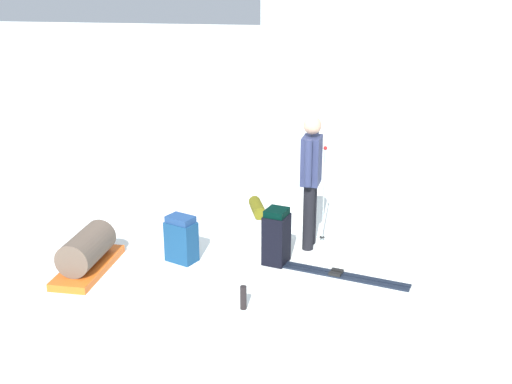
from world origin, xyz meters
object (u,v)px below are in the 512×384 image
ski_poles_planted_near (318,190)px  gear_sled (87,253)px  backpack_bright (181,239)px  sleeping_mat_rolled (257,208)px  skier_standing (311,175)px  thermos_bottle (243,298)px  ski_pair_near (336,274)px  backpack_large_dark (276,237)px

ski_poles_planted_near → gear_sled: 2.94m
ski_poles_planted_near → backpack_bright: bearing=-149.5°
sleeping_mat_rolled → backpack_bright: bearing=-108.3°
skier_standing → thermos_bottle: skier_standing is taller
ski_pair_near → thermos_bottle: bearing=-132.3°
backpack_bright → gear_sled: bearing=-154.2°
thermos_bottle → backpack_bright: bearing=135.2°
skier_standing → sleeping_mat_rolled: (-0.89, 1.01, -0.86)m
backpack_bright → thermos_bottle: bearing=-44.8°
gear_sled → ski_pair_near: bearing=9.3°
backpack_bright → backpack_large_dark: bearing=9.0°
skier_standing → ski_poles_planted_near: (0.07, 0.16, -0.24)m
ski_poles_planted_near → sleeping_mat_rolled: size_ratio=2.35×
sleeping_mat_rolled → thermos_bottle: (0.41, -2.75, 0.04)m
skier_standing → backpack_large_dark: bearing=-120.0°
backpack_large_dark → sleeping_mat_rolled: 1.70m
backpack_large_dark → ski_poles_planted_near: 0.92m
backpack_bright → gear_sled: 1.11m
ski_pair_near → backpack_large_dark: (-0.74, 0.19, 0.33)m
skier_standing → sleeping_mat_rolled: 1.60m
skier_standing → gear_sled: skier_standing is taller
backpack_large_dark → ski_pair_near: bearing=-14.5°
backpack_bright → thermos_bottle: backpack_bright is taller
ski_pair_near → sleeping_mat_rolled: (-1.30, 1.77, 0.08)m
backpack_bright → ski_poles_planted_near: (1.54, 0.91, 0.43)m
ski_pair_near → gear_sled: bearing=-170.7°
ski_poles_planted_near → skier_standing: bearing=-115.1°
skier_standing → sleeping_mat_rolled: skier_standing is taller
ski_pair_near → thermos_bottle: 1.32m
ski_poles_planted_near → thermos_bottle: 2.06m
sleeping_mat_rolled → thermos_bottle: bearing=-81.5°
backpack_bright → ski_poles_planted_near: ski_poles_planted_near is taller
skier_standing → ski_poles_planted_near: 0.29m
skier_standing → gear_sled: (-2.47, -1.23, -0.73)m
ski_pair_near → backpack_large_dark: backpack_large_dark is taller
ski_pair_near → thermos_bottle: size_ratio=6.59×
thermos_bottle → skier_standing: bearing=74.8°
backpack_bright → ski_poles_planted_near: 1.84m
ski_pair_near → ski_poles_planted_near: ski_poles_planted_near is taller
skier_standing → backpack_large_dark: size_ratio=2.45×
gear_sled → sleeping_mat_rolled: bearing=54.8°
ski_pair_near → gear_sled: 2.93m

